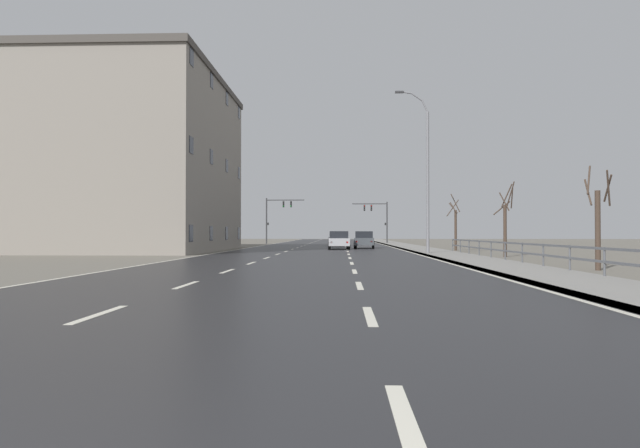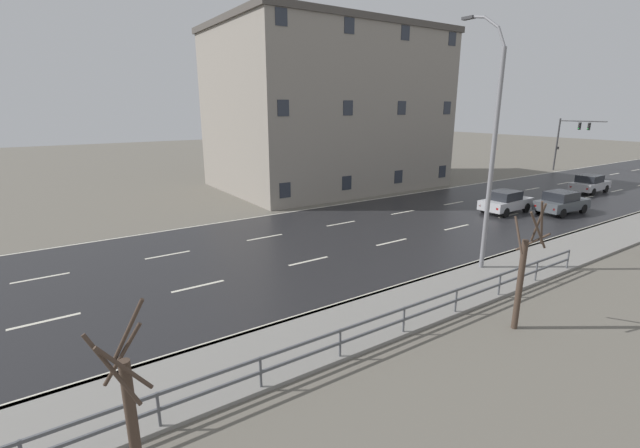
{
  "view_description": "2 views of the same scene",
  "coord_description": "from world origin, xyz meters",
  "px_view_note": "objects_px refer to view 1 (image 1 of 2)",
  "views": [
    {
      "loc": [
        1.85,
        -2.05,
        1.43
      ],
      "look_at": [
        -0.35,
        55.01,
        2.34
      ],
      "focal_mm": 31.13,
      "sensor_mm": 36.0,
      "label": 1
    },
    {
      "loc": [
        18.71,
        18.71,
        7.16
      ],
      "look_at": [
        0.0,
        31.22,
        1.01
      ],
      "focal_mm": 23.97,
      "sensor_mm": 36.0,
      "label": 2
    }
  ],
  "objects_px": {
    "traffic_signal_right": "(378,215)",
    "brick_building": "(135,164)",
    "car_far_right": "(339,240)",
    "traffic_signal_left": "(276,212)",
    "car_mid_centre": "(337,239)",
    "street_lamp_midground": "(426,173)",
    "car_near_left": "(364,240)"
  },
  "relations": [
    {
      "from": "traffic_signal_left",
      "to": "car_mid_centre",
      "type": "relative_size",
      "value": 1.43
    },
    {
      "from": "traffic_signal_right",
      "to": "traffic_signal_left",
      "type": "height_order",
      "value": "traffic_signal_left"
    },
    {
      "from": "car_near_left",
      "to": "car_far_right",
      "type": "xyz_separation_m",
      "value": [
        -2.32,
        -3.04,
        0.0
      ]
    },
    {
      "from": "car_far_right",
      "to": "brick_building",
      "type": "xyz_separation_m",
      "value": [
        -16.39,
        -3.95,
        6.18
      ]
    },
    {
      "from": "car_mid_centre",
      "to": "street_lamp_midground",
      "type": "bearing_deg",
      "value": -77.39
    },
    {
      "from": "traffic_signal_right",
      "to": "car_near_left",
      "type": "xyz_separation_m",
      "value": [
        -2.78,
        -22.78,
        -3.01
      ]
    },
    {
      "from": "traffic_signal_right",
      "to": "car_far_right",
      "type": "distance_m",
      "value": 26.49
    },
    {
      "from": "car_near_left",
      "to": "car_mid_centre",
      "type": "distance_m",
      "value": 9.92
    },
    {
      "from": "car_mid_centre",
      "to": "car_far_right",
      "type": "bearing_deg",
      "value": -90.78
    },
    {
      "from": "traffic_signal_right",
      "to": "brick_building",
      "type": "height_order",
      "value": "brick_building"
    },
    {
      "from": "traffic_signal_left",
      "to": "car_mid_centre",
      "type": "distance_m",
      "value": 14.32
    },
    {
      "from": "car_near_left",
      "to": "traffic_signal_left",
      "type": "bearing_deg",
      "value": 119.82
    },
    {
      "from": "street_lamp_midground",
      "to": "brick_building",
      "type": "bearing_deg",
      "value": 162.93
    },
    {
      "from": "street_lamp_midground",
      "to": "car_mid_centre",
      "type": "relative_size",
      "value": 2.63
    },
    {
      "from": "street_lamp_midground",
      "to": "traffic_signal_right",
      "type": "xyz_separation_m",
      "value": [
        -0.75,
        36.6,
        -1.57
      ]
    },
    {
      "from": "traffic_signal_left",
      "to": "brick_building",
      "type": "bearing_deg",
      "value": -106.13
    },
    {
      "from": "brick_building",
      "to": "traffic_signal_left",
      "type": "bearing_deg",
      "value": 73.87
    },
    {
      "from": "car_near_left",
      "to": "car_far_right",
      "type": "height_order",
      "value": "same"
    },
    {
      "from": "traffic_signal_left",
      "to": "car_near_left",
      "type": "relative_size",
      "value": 1.42
    },
    {
      "from": "street_lamp_midground",
      "to": "car_mid_centre",
      "type": "bearing_deg",
      "value": 104.68
    },
    {
      "from": "car_near_left",
      "to": "car_mid_centre",
      "type": "height_order",
      "value": "same"
    },
    {
      "from": "street_lamp_midground",
      "to": "car_far_right",
      "type": "xyz_separation_m",
      "value": [
        -5.84,
        10.77,
        -4.58
      ]
    },
    {
      "from": "traffic_signal_right",
      "to": "car_far_right",
      "type": "xyz_separation_m",
      "value": [
        -5.09,
        -25.83,
        -3.01
      ]
    },
    {
      "from": "street_lamp_midground",
      "to": "brick_building",
      "type": "relative_size",
      "value": 0.56
    },
    {
      "from": "brick_building",
      "to": "traffic_signal_right",
      "type": "bearing_deg",
      "value": 54.19
    },
    {
      "from": "traffic_signal_left",
      "to": "car_far_right",
      "type": "bearing_deg",
      "value": -70.94
    },
    {
      "from": "traffic_signal_left",
      "to": "car_near_left",
      "type": "xyz_separation_m",
      "value": [
        10.62,
        -20.98,
        -3.29
      ]
    },
    {
      "from": "street_lamp_midground",
      "to": "traffic_signal_left",
      "type": "distance_m",
      "value": 37.58
    },
    {
      "from": "traffic_signal_right",
      "to": "car_mid_centre",
      "type": "distance_m",
      "value": 14.57
    },
    {
      "from": "car_mid_centre",
      "to": "car_far_right",
      "type": "distance_m",
      "value": 12.62
    },
    {
      "from": "traffic_signal_left",
      "to": "car_near_left",
      "type": "distance_m",
      "value": 23.74
    },
    {
      "from": "car_far_right",
      "to": "brick_building",
      "type": "distance_m",
      "value": 17.95
    }
  ]
}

